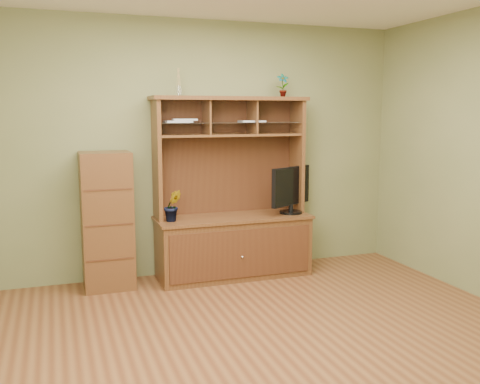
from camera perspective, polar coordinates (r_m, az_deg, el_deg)
name	(u,v)px	position (r m, az deg, el deg)	size (l,w,h in m)	color
room	(274,166)	(3.89, 3.64, 2.77)	(4.54, 4.04, 2.74)	#592F19
media_hutch	(232,227)	(5.71, -0.82, -3.80)	(1.66, 0.61, 1.90)	#3F2112
monitor	(291,189)	(5.80, 5.48, 0.34)	(0.58, 0.37, 0.51)	black
orchid_plant	(173,206)	(5.40, -7.19, -1.45)	(0.18, 0.14, 0.32)	#21511B
top_plant	(283,85)	(5.87, 4.58, 11.29)	(0.13, 0.09, 0.25)	#346D26
reed_diffuser	(179,85)	(5.51, -6.56, 11.27)	(0.06, 0.06, 0.28)	silver
magazines	(205,121)	(5.57, -3.79, 7.58)	(1.07, 0.21, 0.04)	#BCBBC1
side_cabinet	(107,221)	(5.45, -14.00, -2.97)	(0.48, 0.44, 1.36)	#3F2112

